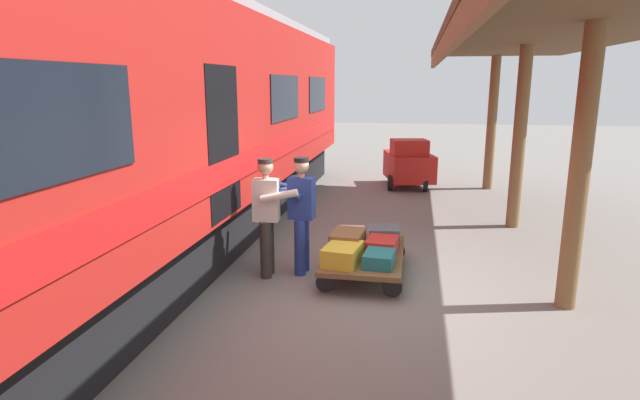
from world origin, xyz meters
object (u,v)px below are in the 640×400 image
(luggage_cart, at_px, (364,255))
(porter_in_overalls, at_px, (300,211))
(suitcase_cream_canvas, at_px, (352,235))
(baggage_tug, at_px, (409,164))
(suitcase_slate_roller, at_px, (384,235))
(suitcase_yellow_case, at_px, (343,254))
(porter_by_door, at_px, (268,213))
(suitcase_brown_leather, at_px, (348,241))
(train_car, at_px, (120,133))
(suitcase_red_plastic, at_px, (382,246))
(suitcase_teal_softside, at_px, (379,259))

(luggage_cart, distance_m, porter_in_overalls, 1.13)
(suitcase_cream_canvas, relative_size, baggage_tug, 0.31)
(suitcase_slate_roller, distance_m, baggage_tug, 6.16)
(suitcase_yellow_case, height_order, porter_in_overalls, porter_in_overalls)
(suitcase_yellow_case, relative_size, baggage_tug, 0.33)
(suitcase_yellow_case, xyz_separation_m, porter_by_door, (1.10, -0.22, 0.47))
(suitcase_cream_canvas, relative_size, suitcase_brown_leather, 0.97)
(luggage_cart, height_order, porter_by_door, porter_by_door)
(luggage_cart, height_order, suitcase_brown_leather, suitcase_brown_leather)
(luggage_cart, height_order, suitcase_yellow_case, suitcase_yellow_case)
(train_car, distance_m, luggage_cart, 3.82)
(suitcase_brown_leather, relative_size, suitcase_red_plastic, 1.13)
(baggage_tug, bearing_deg, suitcase_slate_roller, 87.51)
(suitcase_brown_leather, distance_m, porter_in_overalls, 0.82)
(suitcase_cream_canvas, relative_size, suitcase_yellow_case, 0.92)
(suitcase_cream_canvas, bearing_deg, suitcase_brown_leather, 90.00)
(suitcase_red_plastic, bearing_deg, porter_by_door, 10.69)
(suitcase_slate_roller, distance_m, suitcase_red_plastic, 0.52)
(luggage_cart, xyz_separation_m, suitcase_teal_softside, (-0.25, 0.52, 0.14))
(suitcase_red_plastic, xyz_separation_m, porter_by_door, (1.60, 0.30, 0.48))
(luggage_cart, xyz_separation_m, porter_in_overalls, (0.93, 0.10, 0.64))
(luggage_cart, bearing_deg, train_car, 11.37)
(porter_in_overalls, distance_m, porter_by_door, 0.47)
(luggage_cart, height_order, porter_in_overalls, porter_in_overalls)
(porter_in_overalls, relative_size, baggage_tug, 0.89)
(train_car, height_order, suitcase_red_plastic, train_car)
(train_car, xyz_separation_m, baggage_tug, (-3.83, -7.34, -1.43))
(luggage_cart, bearing_deg, suitcase_red_plastic, 180.00)
(suitcase_cream_canvas, distance_m, suitcase_teal_softside, 1.15)
(porter_by_door, bearing_deg, suitcase_brown_leather, -164.70)
(suitcase_teal_softside, bearing_deg, porter_in_overalls, -19.76)
(porter_by_door, bearing_deg, baggage_tug, -104.99)
(luggage_cart, distance_m, suitcase_brown_leather, 0.32)
(suitcase_red_plastic, bearing_deg, suitcase_teal_softside, 90.00)
(suitcase_yellow_case, distance_m, suitcase_teal_softside, 0.50)
(suitcase_cream_canvas, distance_m, suitcase_slate_roller, 0.50)
(suitcase_red_plastic, xyz_separation_m, porter_in_overalls, (1.17, 0.10, 0.48))
(train_car, height_order, porter_by_door, train_car)
(baggage_tug, bearing_deg, suitcase_yellow_case, 83.94)
(luggage_cart, distance_m, porter_by_door, 1.53)
(suitcase_red_plastic, bearing_deg, suitcase_slate_roller, -90.00)
(suitcase_slate_roller, xyz_separation_m, suitcase_red_plastic, (0.00, 0.52, -0.01))
(suitcase_red_plastic, xyz_separation_m, baggage_tug, (-0.27, -6.67, 0.19))
(luggage_cart, bearing_deg, suitcase_teal_softside, 115.58)
(suitcase_yellow_case, xyz_separation_m, suitcase_red_plastic, (-0.50, -0.52, -0.02))
(baggage_tug, bearing_deg, suitcase_brown_leather, 83.47)
(suitcase_slate_roller, bearing_deg, suitcase_brown_leather, 46.25)
(suitcase_yellow_case, distance_m, porter_by_door, 1.22)
(train_car, relative_size, baggage_tug, 9.86)
(suitcase_teal_softside, distance_m, suitcase_red_plastic, 0.52)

